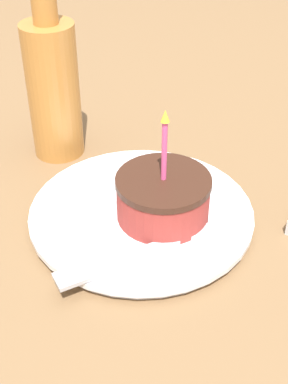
{
  "coord_description": "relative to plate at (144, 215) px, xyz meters",
  "views": [
    {
      "loc": [
        -0.42,
        -0.28,
        0.4
      ],
      "look_at": [
        -0.03,
        -0.0,
        0.04
      ],
      "focal_mm": 50.0,
      "sensor_mm": 36.0,
      "label": 1
    }
  ],
  "objects": [
    {
      "name": "ground_plane",
      "position": [
        0.03,
        0.0,
        -0.03
      ],
      "size": [
        2.4,
        2.4,
        0.04
      ],
      "color": "brown",
      "rests_on": "ground"
    },
    {
      "name": "cake_slice",
      "position": [
        0.0,
        -0.02,
        0.03
      ],
      "size": [
        0.11,
        0.11,
        0.13
      ],
      "color": "#99332D",
      "rests_on": "plate"
    },
    {
      "name": "plate",
      "position": [
        0.0,
        0.0,
        0.0
      ],
      "size": [
        0.26,
        0.26,
        0.02
      ],
      "color": "silver",
      "rests_on": "ground_plane"
    },
    {
      "name": "fork",
      "position": [
        -0.07,
        -0.04,
        0.01
      ],
      "size": [
        0.18,
        0.1,
        0.0
      ],
      "color": "#B2B2B7",
      "rests_on": "plate"
    },
    {
      "name": "bottle",
      "position": [
        0.06,
        0.19,
        0.09
      ],
      "size": [
        0.07,
        0.07,
        0.24
      ],
      "color": "#B27233",
      "rests_on": "ground_plane"
    }
  ]
}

